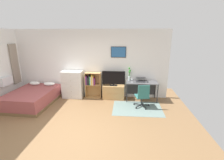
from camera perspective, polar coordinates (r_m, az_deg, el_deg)
name	(u,v)px	position (r m, az deg, el deg)	size (l,w,h in m)	color
ground_plane	(75,127)	(4.86, -12.86, -15.71)	(7.20, 7.20, 0.00)	brown
wall_back_with_posters	(91,64)	(6.60, -7.29, 5.67)	(6.12, 0.09, 2.70)	white
area_rug	(137,108)	(5.83, 8.88, -9.80)	(1.70, 1.20, 0.01)	slate
bed	(33,97)	(6.69, -26.13, -5.44)	(1.51, 2.01, 0.65)	brown
dresser	(73,84)	(6.72, -13.70, -1.53)	(0.81, 0.46, 1.10)	silver
bookshelf	(92,83)	(6.56, -7.03, -1.03)	(0.62, 0.30, 1.04)	tan
tv_stand	(114,92)	(6.51, 0.55, -4.21)	(0.85, 0.41, 0.55)	tan
television	(114,78)	(6.31, 0.55, 0.56)	(0.90, 0.16, 0.58)	black
desk	(142,85)	(6.42, 10.38, -1.70)	(1.19, 0.56, 0.74)	#4C4C4F
office_chair	(143,95)	(5.74, 10.71, -5.38)	(0.58, 0.57, 0.86)	#232326
laptop	(141,80)	(6.39, 10.04, 0.15)	(0.38, 0.41, 0.16)	#333338
computer_mouse	(147,82)	(6.30, 12.37, -0.66)	(0.06, 0.10, 0.03)	#262628
bamboo_vase	(129,75)	(6.40, 6.14, 1.84)	(0.10, 0.09, 0.52)	silver
wine_glass	(132,79)	(6.17, 7.09, 0.39)	(0.07, 0.07, 0.18)	silver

